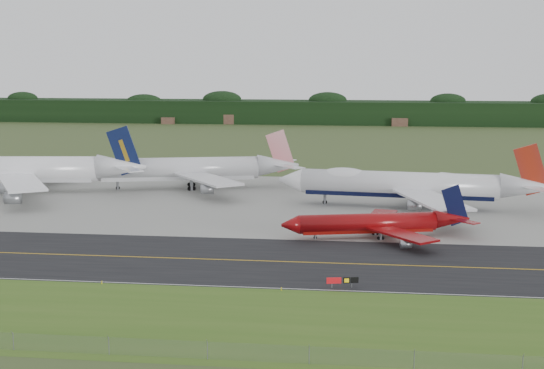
{
  "coord_description": "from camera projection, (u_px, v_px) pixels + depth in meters",
  "views": [
    {
      "loc": [
        11.57,
        -131.03,
        35.2
      ],
      "look_at": [
        -6.69,
        22.0,
        9.18
      ],
      "focal_mm": 50.0,
      "sensor_mm": 36.0,
      "label": 1
    }
  ],
  "objects": [
    {
      "name": "apron",
      "position": [
        313.0,
        202.0,
        185.44
      ],
      "size": [
        400.0,
        78.0,
        0.01
      ],
      "primitive_type": "cube",
      "color": "gray",
      "rests_on": "ground"
    },
    {
      "name": "taxiway_sign",
      "position": [
        342.0,
        280.0,
        116.65
      ],
      "size": [
        4.9,
        1.19,
        1.65
      ],
      "color": "slate",
      "rests_on": "ground"
    },
    {
      "name": "ground",
      "position": [
        294.0,
        256.0,
        135.51
      ],
      "size": [
        600.0,
        600.0,
        0.0
      ],
      "primitive_type": "plane",
      "color": "#3D4E24",
      "rests_on": "ground"
    },
    {
      "name": "horizon_treeline",
      "position": [
        340.0,
        113.0,
        402.64
      ],
      "size": [
        700.0,
        25.0,
        12.0
      ],
      "color": "black",
      "rests_on": "ground"
    },
    {
      "name": "edge_marker_left",
      "position": [
        102.0,
        282.0,
        118.73
      ],
      "size": [
        0.16,
        0.16,
        0.5
      ],
      "primitive_type": "cylinder",
      "color": "yellow",
      "rests_on": "ground"
    },
    {
      "name": "taxiway_centreline",
      "position": [
        292.0,
        262.0,
        131.58
      ],
      "size": [
        400.0,
        0.4,
        0.0
      ],
      "primitive_type": "cube",
      "color": "#C99412",
      "rests_on": "taxiway"
    },
    {
      "name": "jet_star_tail",
      "position": [
        190.0,
        169.0,
        204.2
      ],
      "size": [
        59.24,
        48.68,
        15.75
      ],
      "color": "silver",
      "rests_on": "ground"
    },
    {
      "name": "jet_ba_747",
      "position": [
        408.0,
        185.0,
        177.82
      ],
      "size": [
        64.03,
        52.74,
        16.09
      ],
      "color": "silver",
      "rests_on": "ground"
    },
    {
      "name": "grass_verge",
      "position": [
        271.0,
        323.0,
        101.24
      ],
      "size": [
        400.0,
        30.0,
        0.01
      ],
      "primitive_type": "cube",
      "color": "#3B611C",
      "rests_on": "ground"
    },
    {
      "name": "edge_marker_center",
      "position": [
        281.0,
        289.0,
        115.41
      ],
      "size": [
        0.16,
        0.16,
        0.5
      ],
      "primitive_type": "cylinder",
      "color": "yellow",
      "rests_on": "ground"
    },
    {
      "name": "jet_red_737",
      "position": [
        378.0,
        223.0,
        149.0
      ],
      "size": [
        37.73,
        30.19,
        10.29
      ],
      "color": "maroon",
      "rests_on": "ground"
    },
    {
      "name": "taxiway",
      "position": [
        292.0,
        262.0,
        131.59
      ],
      "size": [
        400.0,
        32.0,
        0.02
      ],
      "primitive_type": "cube",
      "color": "black",
      "rests_on": "ground"
    },
    {
      "name": "taxiway_edge_line",
      "position": [
        283.0,
        288.0,
        116.41
      ],
      "size": [
        400.0,
        0.25,
        0.0
      ],
      "primitive_type": "cube",
      "color": "silver",
      "rests_on": "taxiway"
    },
    {
      "name": "jet_navy_gold",
      "position": [
        20.0,
        170.0,
        199.39
      ],
      "size": [
        67.99,
        58.85,
        17.54
      ],
      "color": "white",
      "rests_on": "ground"
    },
    {
      "name": "perimeter_fence",
      "position": [
        258.0,
        353.0,
        88.33
      ],
      "size": [
        320.0,
        0.1,
        320.0
      ],
      "color": "slate",
      "rests_on": "ground"
    }
  ]
}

